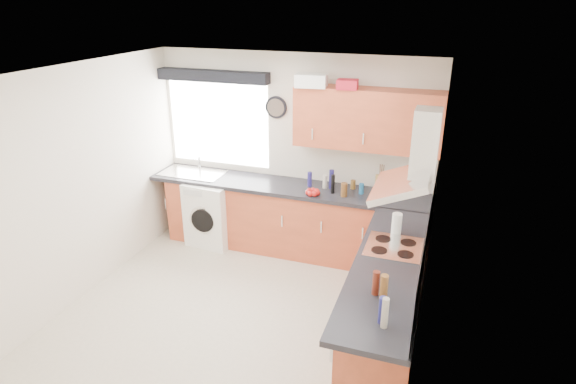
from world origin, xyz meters
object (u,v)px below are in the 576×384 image
at_px(extractor_hood, 414,163).
at_px(washing_machine, 213,212).
at_px(oven, 390,291).
at_px(upper_cabinets, 367,119).

height_order(extractor_hood, washing_machine, extractor_hood).
xyz_separation_m(oven, washing_machine, (-2.50, 1.10, 0.01)).
distance_m(oven, extractor_hood, 1.35).
relative_size(oven, upper_cabinets, 0.50).
distance_m(oven, upper_cabinets, 1.99).
xyz_separation_m(extractor_hood, upper_cabinets, (-0.65, 1.33, 0.03)).
xyz_separation_m(extractor_hood, washing_machine, (-2.60, 1.10, -1.33)).
xyz_separation_m(upper_cabinets, washing_machine, (-1.95, -0.23, -1.36)).
relative_size(extractor_hood, washing_machine, 0.90).
bearing_deg(washing_machine, upper_cabinets, 11.31).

